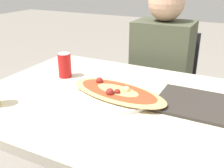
% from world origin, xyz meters
% --- Properties ---
extents(dining_table, '(1.14, 0.89, 0.76)m').
position_xyz_m(dining_table, '(0.00, 0.00, 0.68)').
color(dining_table, beige).
rests_on(dining_table, ground_plane).
extents(chair_far_seated, '(0.40, 0.40, 0.89)m').
position_xyz_m(chair_far_seated, '(0.05, 0.78, 0.50)').
color(chair_far_seated, black).
rests_on(chair_far_seated, ground_plane).
extents(person_seated, '(0.36, 0.29, 1.21)m').
position_xyz_m(person_seated, '(0.05, 0.66, 0.71)').
color(person_seated, '#2D2D38').
rests_on(person_seated, ground_plane).
extents(pizza_main, '(0.49, 0.33, 0.06)m').
position_xyz_m(pizza_main, '(0.04, 0.01, 0.78)').
color(pizza_main, white).
rests_on(pizza_main, dining_table).
extents(soda_can, '(0.07, 0.07, 0.12)m').
position_xyz_m(soda_can, '(-0.30, 0.11, 0.82)').
color(soda_can, red).
rests_on(soda_can, dining_table).
extents(serving_tray, '(0.43, 0.27, 0.01)m').
position_xyz_m(serving_tray, '(0.42, 0.09, 0.77)').
color(serving_tray, '#332D28').
rests_on(serving_tray, dining_table).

